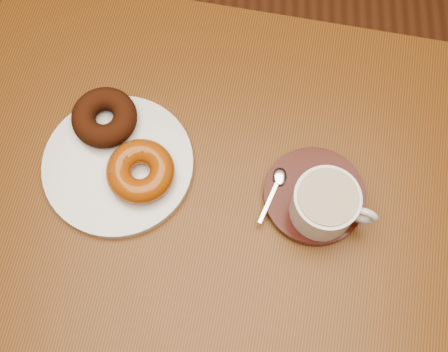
{
  "coord_description": "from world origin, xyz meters",
  "views": [
    {
      "loc": [
        0.09,
        -0.54,
        1.67
      ],
      "look_at": [
        0.08,
        -0.23,
        0.85
      ],
      "focal_mm": 45.0,
      "sensor_mm": 36.0,
      "label": 1
    }
  ],
  "objects_px": {
    "donut_plate": "(118,165)",
    "coffee_cup": "(326,204)",
    "cafe_table": "(213,205)",
    "saucer": "(314,196)"
  },
  "relations": [
    {
      "from": "cafe_table",
      "to": "saucer",
      "type": "bearing_deg",
      "value": 0.57
    },
    {
      "from": "donut_plate",
      "to": "coffee_cup",
      "type": "xyz_separation_m",
      "value": [
        0.32,
        -0.06,
        0.04
      ]
    },
    {
      "from": "donut_plate",
      "to": "coffee_cup",
      "type": "relative_size",
      "value": 1.88
    },
    {
      "from": "saucer",
      "to": "coffee_cup",
      "type": "distance_m",
      "value": 0.05
    },
    {
      "from": "saucer",
      "to": "donut_plate",
      "type": "bearing_deg",
      "value": 173.19
    },
    {
      "from": "cafe_table",
      "to": "saucer",
      "type": "height_order",
      "value": "saucer"
    },
    {
      "from": "donut_plate",
      "to": "saucer",
      "type": "relative_size",
      "value": 1.51
    },
    {
      "from": "saucer",
      "to": "coffee_cup",
      "type": "bearing_deg",
      "value": -68.36
    },
    {
      "from": "cafe_table",
      "to": "donut_plate",
      "type": "distance_m",
      "value": 0.21
    },
    {
      "from": "coffee_cup",
      "to": "cafe_table",
      "type": "bearing_deg",
      "value": -179.64
    }
  ]
}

